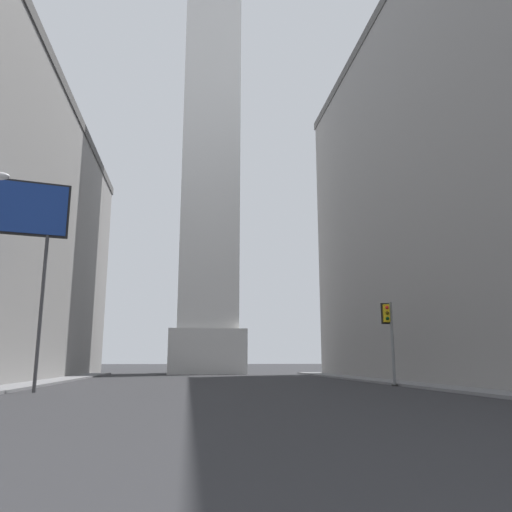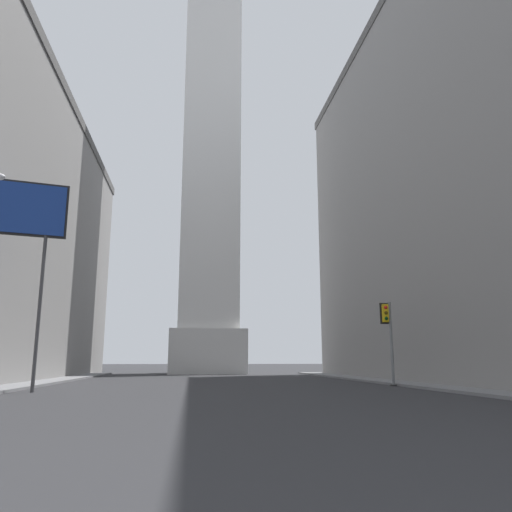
{
  "view_description": "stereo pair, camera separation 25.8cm",
  "coord_description": "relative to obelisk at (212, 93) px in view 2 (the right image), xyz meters",
  "views": [
    {
      "loc": [
        -2.14,
        -1.16,
        1.55
      ],
      "look_at": [
        3.81,
        43.27,
        10.91
      ],
      "focal_mm": 35.0,
      "sensor_mm": 36.0,
      "label": 1
    },
    {
      "loc": [
        -1.88,
        -1.2,
        1.55
      ],
      "look_at": [
        3.81,
        43.27,
        10.91
      ],
      "focal_mm": 35.0,
      "sensor_mm": 36.0,
      "label": 2
    }
  ],
  "objects": [
    {
      "name": "sidewalk_right",
      "position": [
        13.1,
        -36.91,
        -35.66
      ],
      "size": [
        5.0,
        71.89,
        0.15
      ],
      "primitive_type": "cube",
      "color": "slate",
      "rests_on": "ground_plane"
    },
    {
      "name": "traffic_light_mid_right",
      "position": [
        10.18,
        -29.93,
        -32.37
      ],
      "size": [
        0.76,
        0.52,
        5.1
      ],
      "color": "slate",
      "rests_on": "ground_plane"
    },
    {
      "name": "obelisk",
      "position": [
        0.0,
        0.0,
        0.0
      ],
      "size": [
        8.67,
        8.67,
        73.99
      ],
      "color": "silver",
      "rests_on": "ground_plane"
    },
    {
      "name": "billboard_sign",
      "position": [
        -11.47,
        -33.86,
        -26.94
      ],
      "size": [
        5.82,
        1.53,
        10.68
      ],
      "color": "#3F3F42",
      "rests_on": "ground_plane"
    }
  ]
}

